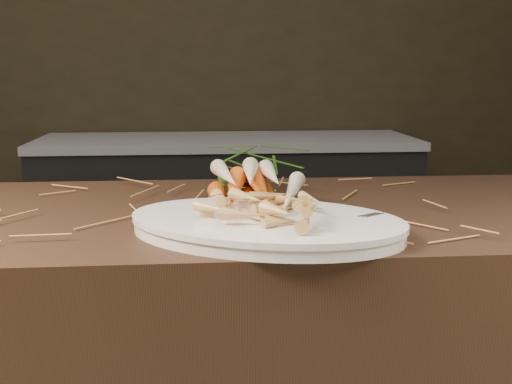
% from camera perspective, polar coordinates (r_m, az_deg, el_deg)
% --- Properties ---
extents(back_counter, '(1.82, 0.62, 0.84)m').
position_cam_1_polar(back_counter, '(3.21, -2.54, -2.60)').
color(back_counter, black).
rests_on(back_counter, ground).
extents(straw_bedding, '(1.40, 0.60, 0.02)m').
position_cam_1_polar(straw_bedding, '(1.27, -12.39, -1.31)').
color(straw_bedding, '#A66F32').
rests_on(straw_bedding, main_counter).
extents(root_veg_bunch, '(0.22, 0.58, 0.11)m').
position_cam_1_polar(root_veg_bunch, '(1.34, -0.79, 1.44)').
color(root_veg_bunch, '#C9541C').
rests_on(root_veg_bunch, main_counter).
extents(serving_platter, '(0.55, 0.47, 0.02)m').
position_cam_1_polar(serving_platter, '(1.07, 0.85, -3.16)').
color(serving_platter, white).
rests_on(serving_platter, main_counter).
extents(roasted_veg_heap, '(0.27, 0.24, 0.05)m').
position_cam_1_polar(roasted_veg_heap, '(1.06, 0.85, -1.17)').
color(roasted_veg_heap, '#B58444').
rests_on(roasted_veg_heap, serving_platter).
extents(serving_fork, '(0.15, 0.11, 0.00)m').
position_cam_1_polar(serving_fork, '(1.01, 9.42, -3.32)').
color(serving_fork, silver).
rests_on(serving_fork, serving_platter).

